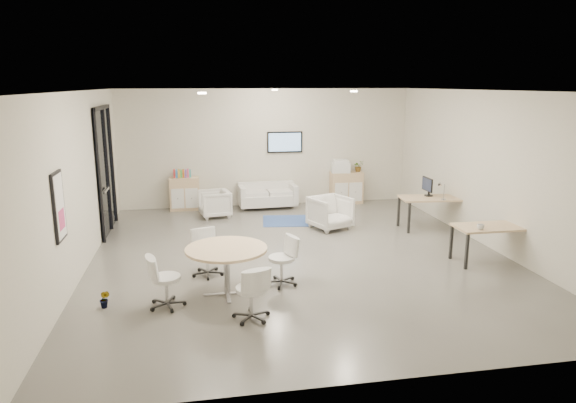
# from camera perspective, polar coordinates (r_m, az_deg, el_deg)

# --- Properties ---
(room_shell) EXTENTS (9.60, 10.60, 4.80)m
(room_shell) POSITION_cam_1_polar(r_m,az_deg,el_deg) (9.84, 1.26, 2.85)
(room_shell) COLOR #5D5A54
(room_shell) RESTS_ON ground
(glass_door) EXTENTS (0.09, 1.90, 2.85)m
(glass_door) POSITION_cam_1_polar(r_m,az_deg,el_deg) (12.30, -19.62, 3.68)
(glass_door) COLOR black
(glass_door) RESTS_ON room_shell
(artwork) EXTENTS (0.05, 0.54, 1.04)m
(artwork) POSITION_cam_1_polar(r_m,az_deg,el_deg) (8.34, -24.11, -0.53)
(artwork) COLOR black
(artwork) RESTS_ON room_shell
(wall_tv) EXTENTS (0.98, 0.06, 0.58)m
(wall_tv) POSITION_cam_1_polar(r_m,az_deg,el_deg) (14.25, -0.37, 6.61)
(wall_tv) COLOR black
(wall_tv) RESTS_ON room_shell
(ceiling_spots) EXTENTS (3.14, 4.14, 0.03)m
(ceiling_spots) POSITION_cam_1_polar(r_m,az_deg,el_deg) (10.47, -0.73, 12.16)
(ceiling_spots) COLOR #FFEAC6
(ceiling_spots) RESTS_ON room_shell
(sideboard_left) EXTENTS (0.79, 0.41, 0.88)m
(sideboard_left) POSITION_cam_1_polar(r_m,az_deg,el_deg) (14.06, -11.41, 0.86)
(sideboard_left) COLOR tan
(sideboard_left) RESTS_ON room_shell
(sideboard_right) EXTENTS (0.89, 0.43, 0.89)m
(sideboard_right) POSITION_cam_1_polar(r_m,az_deg,el_deg) (14.66, 6.50, 1.55)
(sideboard_right) COLOR tan
(sideboard_right) RESTS_ON room_shell
(books) EXTENTS (0.46, 0.14, 0.22)m
(books) POSITION_cam_1_polar(r_m,az_deg,el_deg) (13.96, -11.67, 3.08)
(books) COLOR red
(books) RESTS_ON sideboard_left
(printer) EXTENTS (0.56, 0.49, 0.36)m
(printer) POSITION_cam_1_polar(r_m,az_deg,el_deg) (14.50, 5.84, 3.91)
(printer) COLOR white
(printer) RESTS_ON sideboard_right
(loveseat) EXTENTS (1.58, 0.84, 0.58)m
(loveseat) POSITION_cam_1_polar(r_m,az_deg,el_deg) (14.05, -2.32, 0.59)
(loveseat) COLOR silver
(loveseat) RESTS_ON room_shell
(blue_rug) EXTENTS (1.75, 1.29, 0.01)m
(blue_rug) POSITION_cam_1_polar(r_m,az_deg,el_deg) (12.74, 0.87, -2.14)
(blue_rug) COLOR #2C4E87
(blue_rug) RESTS_ON room_shell
(armchair_left) EXTENTS (0.80, 0.83, 0.75)m
(armchair_left) POSITION_cam_1_polar(r_m,az_deg,el_deg) (13.20, -8.15, -0.09)
(armchair_left) COLOR silver
(armchair_left) RESTS_ON room_shell
(armchair_right) EXTENTS (1.05, 1.02, 0.85)m
(armchair_right) POSITION_cam_1_polar(r_m,az_deg,el_deg) (12.01, 4.72, -1.07)
(armchair_right) COLOR silver
(armchair_right) RESTS_ON room_shell
(desk_rear) EXTENTS (1.49, 0.85, 0.75)m
(desk_rear) POSITION_cam_1_polar(r_m,az_deg,el_deg) (12.41, 15.63, 0.11)
(desk_rear) COLOR tan
(desk_rear) RESTS_ON room_shell
(desk_front) EXTENTS (1.37, 0.69, 0.71)m
(desk_front) POSITION_cam_1_polar(r_m,az_deg,el_deg) (10.42, 21.63, -2.92)
(desk_front) COLOR tan
(desk_front) RESTS_ON room_shell
(monitor) EXTENTS (0.20, 0.50, 0.44)m
(monitor) POSITION_cam_1_polar(r_m,az_deg,el_deg) (12.46, 15.25, 1.66)
(monitor) COLOR black
(monitor) RESTS_ON desk_rear
(round_table) EXTENTS (1.30, 1.30, 0.79)m
(round_table) POSITION_cam_1_polar(r_m,az_deg,el_deg) (8.23, -6.86, -5.66)
(round_table) COLOR tan
(round_table) RESTS_ON room_shell
(meeting_chairs) EXTENTS (2.60, 2.60, 0.82)m
(meeting_chairs) POSITION_cam_1_polar(r_m,az_deg,el_deg) (8.33, -6.81, -7.63)
(meeting_chairs) COLOR white
(meeting_chairs) RESTS_ON room_shell
(plant_cabinet) EXTENTS (0.37, 0.39, 0.25)m
(plant_cabinet) POSITION_cam_1_polar(r_m,az_deg,el_deg) (14.67, 7.82, 3.79)
(plant_cabinet) COLOR #3F7F3F
(plant_cabinet) RESTS_ON sideboard_right
(plant_floor) EXTENTS (0.24, 0.32, 0.13)m
(plant_floor) POSITION_cam_1_polar(r_m,az_deg,el_deg) (8.41, -19.66, -10.67)
(plant_floor) COLOR #3F7F3F
(plant_floor) RESTS_ON room_shell
(cup) EXTENTS (0.14, 0.12, 0.13)m
(cup) POSITION_cam_1_polar(r_m,az_deg,el_deg) (10.05, 20.62, -2.60)
(cup) COLOR white
(cup) RESTS_ON desk_front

